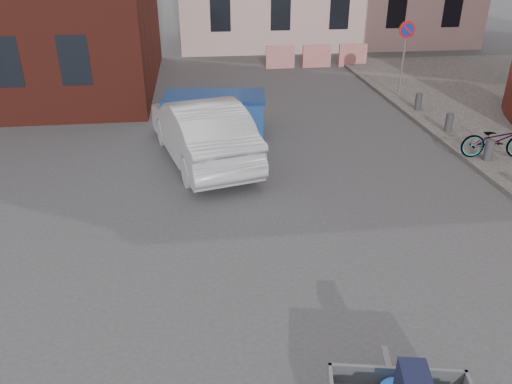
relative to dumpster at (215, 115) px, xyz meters
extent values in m
plane|color=#38383A|center=(0.90, -6.50, -0.62)|extent=(120.00, 120.00, 0.00)
cylinder|color=gray|center=(6.90, 3.00, 0.80)|extent=(0.07, 0.07, 2.60)
cylinder|color=red|center=(6.90, 2.98, 1.85)|extent=(0.60, 0.03, 0.60)
cylinder|color=navy|center=(6.90, 2.96, 1.85)|extent=(0.44, 0.03, 0.44)
cylinder|color=#3A3A3D|center=(6.90, -3.10, -0.22)|extent=(0.22, 0.22, 0.55)
cylinder|color=#3A3A3D|center=(6.90, -0.90, -0.22)|extent=(0.22, 0.22, 0.55)
cylinder|color=#3A3A3D|center=(6.90, 1.30, -0.22)|extent=(0.22, 0.22, 0.55)
cube|color=red|center=(3.40, 8.50, -0.12)|extent=(1.30, 0.18, 1.00)
cube|color=red|center=(5.10, 8.50, -0.12)|extent=(1.30, 0.18, 1.00)
cube|color=red|center=(6.80, 8.50, -0.12)|extent=(1.30, 0.18, 1.00)
cube|color=slate|center=(1.61, -10.22, 0.02)|extent=(1.58, 0.34, 0.28)
cube|color=slate|center=(1.68, -9.86, -0.22)|extent=(0.21, 0.70, 0.06)
cube|color=#1F4997|center=(0.00, 0.00, -0.05)|extent=(2.97, 1.71, 1.13)
cube|color=navy|center=(0.00, 0.00, 0.56)|extent=(3.08, 1.82, 0.09)
imported|color=#B9BCC2|center=(-0.43, -1.84, 0.21)|extent=(2.92, 5.28, 1.65)
imported|color=black|center=(7.16, -2.92, -0.03)|extent=(1.86, 0.84, 0.94)
camera|label=1|loc=(-0.54, -14.23, 4.58)|focal=35.00mm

